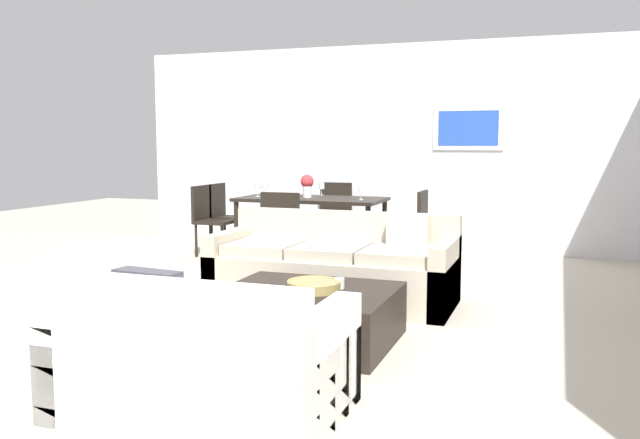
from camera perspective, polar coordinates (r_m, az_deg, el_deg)
name	(u,v)px	position (r m, az deg, el deg)	size (l,w,h in m)	color
ground_plane	(322,310)	(5.71, 0.21, -7.76)	(18.00, 18.00, 0.00)	#BCB29E
back_wall_unit	(435,147)	(8.88, 9.78, 6.09)	(8.40, 0.09, 2.70)	silver
sofa_beige	(334,269)	(5.96, 1.24, -4.27)	(2.13, 0.90, 0.78)	#B2A893
loveseat_white	(200,360)	(3.59, -10.18, -11.71)	(1.45, 0.90, 0.78)	white
coffee_table	(307,316)	(4.79, -1.09, -8.22)	(1.21, 1.03, 0.38)	black
decorative_bowl	(314,285)	(4.70, -0.55, -5.63)	(0.38, 0.38, 0.07)	#99844C
candle_jar	(339,283)	(4.77, 1.66, -5.46)	(0.07, 0.07, 0.08)	silver
dining_table	(311,204)	(8.10, -0.76, 1.36)	(1.76, 0.88, 0.75)	black
dining_chair_right_near	(412,224)	(7.58, 7.88, -0.37)	(0.44, 0.44, 0.88)	black
dining_chair_left_near	(209,215)	(8.48, -9.41, 0.34)	(0.44, 0.44, 0.88)	black
dining_chair_foot	(284,226)	(7.34, -3.07, -0.54)	(0.44, 0.44, 0.88)	black
dining_chair_head	(333,211)	(8.91, 1.14, 0.73)	(0.44, 0.44, 0.88)	black
dining_chair_left_far	(224,212)	(8.83, -8.17, 0.60)	(0.44, 0.44, 0.88)	black
wine_glass_left_far	(265,186)	(8.44, -4.72, 2.85)	(0.07, 0.07, 0.17)	silver
wine_glass_head	(322,186)	(8.44, 0.14, 2.85)	(0.07, 0.07, 0.16)	silver
wine_glass_right_near	(361,190)	(7.78, 3.53, 2.50)	(0.06, 0.06, 0.16)	silver
wine_glass_left_near	(258,187)	(8.24, -5.34, 2.80)	(0.08, 0.08, 0.17)	silver
centerpiece_vase	(307,184)	(8.11, -1.10, 3.04)	(0.16, 0.16, 0.28)	silver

